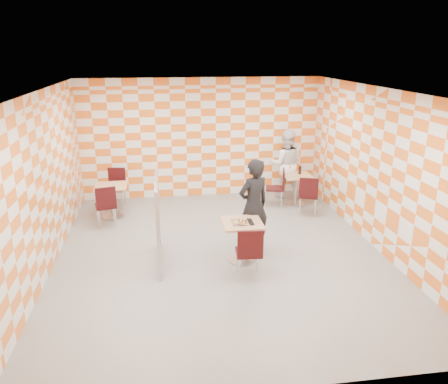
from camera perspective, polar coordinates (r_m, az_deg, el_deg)
name	(u,v)px	position (r m, az deg, el deg)	size (l,w,h in m)	color
room_shell	(216,169)	(8.24, -1.03, 3.02)	(7.00, 7.00, 7.00)	gray
main_table	(242,235)	(7.81, 2.37, -5.59)	(0.70, 0.70, 0.75)	tan
second_table	(296,185)	(10.77, 9.42, 0.97)	(0.70, 0.70, 0.75)	tan
empty_table	(112,196)	(10.15, -14.45, -0.46)	(0.70, 0.70, 0.75)	tan
chair_main_front	(249,250)	(7.18, 3.34, -7.55)	(0.45, 0.46, 0.92)	black
chair_second_front	(308,193)	(10.08, 10.96, -0.12)	(0.54, 0.54, 0.92)	black
chair_second_side	(279,185)	(10.57, 7.16, 0.94)	(0.52, 0.52, 0.92)	black
chair_empty_near	(106,203)	(9.58, -15.18, -1.41)	(0.51, 0.51, 0.92)	black
chair_empty_far	(116,184)	(10.86, -13.88, 1.02)	(0.48, 0.49, 0.92)	black
partition	(158,222)	(7.71, -8.62, -3.84)	(0.08, 1.38, 1.55)	white
man_dark	(253,205)	(8.15, 3.87, -1.73)	(0.65, 0.42, 1.77)	black
man_white	(286,164)	(11.20, 8.09, 3.64)	(0.85, 0.66, 1.75)	white
pizza_on_foil	(242,222)	(7.70, 2.42, -3.88)	(0.40, 0.40, 0.04)	silver
sport_bottle	(290,171)	(10.73, 8.63, 2.77)	(0.06, 0.06, 0.20)	white
soda_bottle	(300,170)	(10.78, 9.88, 2.86)	(0.07, 0.07, 0.23)	black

